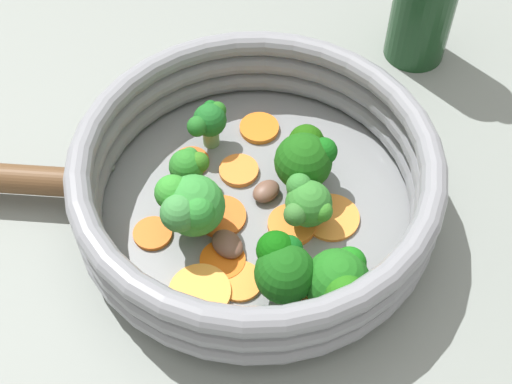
# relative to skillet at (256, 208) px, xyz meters

# --- Properties ---
(ground_plane) EXTENTS (4.00, 4.00, 0.00)m
(ground_plane) POSITION_rel_skillet_xyz_m (0.00, 0.00, -0.01)
(ground_plane) COLOR gray
(skillet) EXTENTS (0.27, 0.27, 0.01)m
(skillet) POSITION_rel_skillet_xyz_m (0.00, 0.00, 0.00)
(skillet) COLOR gray
(skillet) RESTS_ON ground_plane
(skillet_rim_wall) EXTENTS (0.29, 0.29, 0.06)m
(skillet_rim_wall) POSITION_rel_skillet_xyz_m (0.00, 0.00, 0.04)
(skillet_rim_wall) COLOR gray
(skillet_rim_wall) RESTS_ON skillet
(skillet_rivet_left) EXTENTS (0.01, 0.01, 0.01)m
(skillet_rivet_left) POSITION_rel_skillet_xyz_m (-0.07, 0.11, 0.01)
(skillet_rivet_left) COLOR gray
(skillet_rivet_left) RESTS_ON skillet
(skillet_rivet_right) EXTENTS (0.01, 0.01, 0.01)m
(skillet_rivet_right) POSITION_rel_skillet_xyz_m (-0.10, 0.07, 0.01)
(skillet_rivet_right) COLOR slate
(skillet_rivet_right) RESTS_ON skillet
(carrot_slice_0) EXTENTS (0.05, 0.05, 0.00)m
(carrot_slice_0) POSITION_rel_skillet_xyz_m (0.05, 0.06, 0.01)
(carrot_slice_0) COLOR orange
(carrot_slice_0) RESTS_ON skillet
(carrot_slice_1) EXTENTS (0.05, 0.05, 0.00)m
(carrot_slice_1) POSITION_rel_skillet_xyz_m (0.03, -0.05, 0.01)
(carrot_slice_1) COLOR orange
(carrot_slice_1) RESTS_ON skillet
(carrot_slice_2) EXTENTS (0.05, 0.05, 0.01)m
(carrot_slice_2) POSITION_rel_skillet_xyz_m (0.00, -0.09, 0.01)
(carrot_slice_2) COLOR orange
(carrot_slice_2) RESTS_ON skillet
(carrot_slice_3) EXTENTS (0.03, 0.03, 0.00)m
(carrot_slice_3) POSITION_rel_skillet_xyz_m (-0.01, 0.07, 0.01)
(carrot_slice_3) COLOR #DB5E1E
(carrot_slice_3) RESTS_ON skillet
(carrot_slice_4) EXTENTS (0.05, 0.05, 0.01)m
(carrot_slice_4) POSITION_rel_skillet_xyz_m (-0.09, -0.04, 0.01)
(carrot_slice_4) COLOR #F99C39
(carrot_slice_4) RESTS_ON skillet
(carrot_slice_5) EXTENTS (0.04, 0.04, 0.00)m
(carrot_slice_5) POSITION_rel_skillet_xyz_m (-0.06, -0.05, 0.01)
(carrot_slice_5) COLOR orange
(carrot_slice_5) RESTS_ON skillet
(carrot_slice_6) EXTENTS (0.04, 0.04, 0.00)m
(carrot_slice_6) POSITION_rel_skillet_xyz_m (0.01, 0.03, 0.01)
(carrot_slice_6) COLOR orange
(carrot_slice_6) RESTS_ON skillet
(carrot_slice_7) EXTENTS (0.04, 0.04, 0.00)m
(carrot_slice_7) POSITION_rel_skillet_xyz_m (-0.08, 0.03, 0.01)
(carrot_slice_7) COLOR orange
(carrot_slice_7) RESTS_ON skillet
(carrot_slice_8) EXTENTS (0.04, 0.04, 0.00)m
(carrot_slice_8) POSITION_rel_skillet_xyz_m (-0.03, 0.01, 0.01)
(carrot_slice_8) COLOR orange
(carrot_slice_8) RESTS_ON skillet
(carrot_slice_9) EXTENTS (0.04, 0.04, 0.01)m
(carrot_slice_9) POSITION_rel_skillet_xyz_m (-0.03, -0.09, 0.01)
(carrot_slice_9) COLOR gold
(carrot_slice_9) RESTS_ON skillet
(carrot_slice_10) EXTENTS (0.05, 0.05, 0.01)m
(carrot_slice_10) POSITION_rel_skillet_xyz_m (0.01, -0.04, 0.01)
(carrot_slice_10) COLOR orange
(carrot_slice_10) RESTS_ON skillet
(carrot_slice_11) EXTENTS (0.04, 0.04, 0.00)m
(carrot_slice_11) POSITION_rel_skillet_xyz_m (-0.06, -0.02, 0.01)
(carrot_slice_11) COLOR #E05D11
(carrot_slice_11) RESTS_ON skillet
(broccoli_floret_0) EXTENTS (0.04, 0.05, 0.05)m
(broccoli_floret_0) POSITION_rel_skillet_xyz_m (-0.04, -0.07, 0.04)
(broccoli_floret_0) COLOR #77A74E
(broccoli_floret_0) RESTS_ON skillet
(broccoli_floret_1) EXTENTS (0.05, 0.06, 0.06)m
(broccoli_floret_1) POSITION_rel_skillet_xyz_m (-0.06, 0.01, 0.04)
(broccoli_floret_1) COLOR olive
(broccoli_floret_1) RESTS_ON skillet
(broccoli_floret_2) EXTENTS (0.05, 0.05, 0.05)m
(broccoli_floret_2) POSITION_rel_skillet_xyz_m (-0.01, -0.11, 0.03)
(broccoli_floret_2) COLOR #86A56D
(broccoli_floret_2) RESTS_ON skillet
(broccoli_floret_3) EXTENTS (0.03, 0.03, 0.04)m
(broccoli_floret_3) POSITION_rel_skillet_xyz_m (-0.03, 0.05, 0.03)
(broccoli_floret_3) COLOR #7CAB6A
(broccoli_floret_3) RESTS_ON skillet
(broccoli_floret_4) EXTENTS (0.04, 0.03, 0.04)m
(broccoli_floret_4) POSITION_rel_skillet_xyz_m (0.01, 0.07, 0.03)
(broccoli_floret_4) COLOR #7AA561
(broccoli_floret_4) RESTS_ON skillet
(broccoli_floret_5) EXTENTS (0.04, 0.04, 0.05)m
(broccoli_floret_5) POSITION_rel_skillet_xyz_m (0.02, -0.04, 0.03)
(broccoli_floret_5) COLOR #6F9356
(broccoli_floret_5) RESTS_ON skillet
(broccoli_floret_6) EXTENTS (0.05, 0.05, 0.05)m
(broccoli_floret_6) POSITION_rel_skillet_xyz_m (0.04, -0.01, 0.04)
(broccoli_floret_6) COLOR #7D9954
(broccoli_floret_6) RESTS_ON skillet
(mushroom_piece_0) EXTENTS (0.02, 0.02, 0.01)m
(mushroom_piece_0) POSITION_rel_skillet_xyz_m (0.01, 0.00, 0.01)
(mushroom_piece_0) COLOR brown
(mushroom_piece_0) RESTS_ON skillet
(mushroom_piece_1) EXTENTS (0.02, 0.03, 0.01)m
(mushroom_piece_1) POSITION_rel_skillet_xyz_m (-0.05, -0.02, 0.01)
(mushroom_piece_1) COLOR brown
(mushroom_piece_1) RESTS_ON skillet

